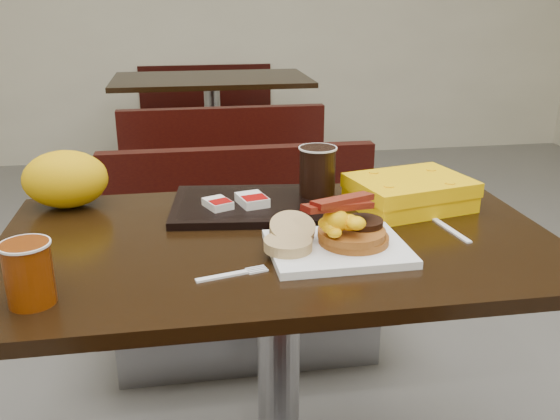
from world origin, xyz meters
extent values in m
cube|color=white|center=(0.11, -0.10, 0.76)|extent=(0.28, 0.22, 0.02)
cylinder|color=#8C5417|center=(0.14, -0.10, 0.78)|extent=(0.15, 0.15, 0.03)
cylinder|color=black|center=(0.16, -0.08, 0.80)|extent=(0.10, 0.10, 0.01)
ellipsoid|color=#F4B204|center=(0.10, -0.12, 0.82)|extent=(0.12, 0.11, 0.05)
cylinder|color=tan|center=(0.00, -0.11, 0.78)|extent=(0.10, 0.10, 0.02)
cylinder|color=tan|center=(0.02, -0.06, 0.79)|extent=(0.10, 0.10, 0.06)
cylinder|color=#9B3905|center=(-0.46, -0.23, 0.81)|extent=(0.10, 0.10, 0.11)
cube|color=white|center=(0.38, -0.02, 0.75)|extent=(0.03, 0.16, 0.00)
cube|color=#B13207|center=(-0.11, 0.11, 0.75)|extent=(0.04, 0.03, 0.01)
cube|color=#8C0504|center=(0.02, 0.05, 0.75)|extent=(0.04, 0.04, 0.01)
cube|color=black|center=(-0.03, 0.18, 0.76)|extent=(0.42, 0.32, 0.02)
cube|color=silver|center=(-0.12, 0.16, 0.78)|extent=(0.08, 0.08, 0.02)
cube|color=silver|center=(-0.04, 0.17, 0.78)|extent=(0.08, 0.10, 0.02)
cylinder|color=black|center=(0.13, 0.21, 0.83)|extent=(0.10, 0.10, 0.12)
cube|color=#FBB904|center=(0.35, 0.14, 0.79)|extent=(0.31, 0.26, 0.07)
ellipsoid|color=#F69908|center=(-0.48, 0.28, 0.82)|extent=(0.22, 0.17, 0.14)
camera|label=1|loc=(-0.19, -1.20, 1.25)|focal=38.69mm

